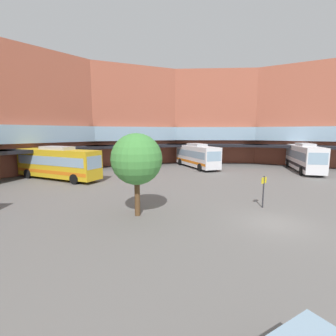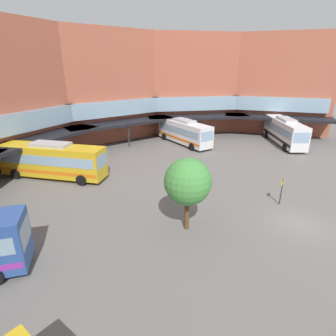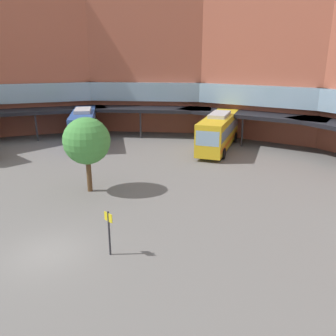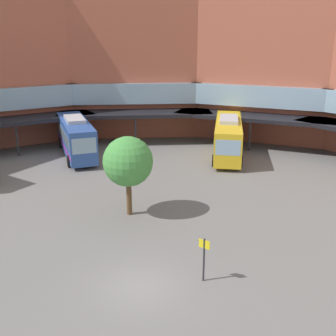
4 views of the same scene
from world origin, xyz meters
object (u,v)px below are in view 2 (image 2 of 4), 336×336
Objects in this scene: plaza_tree at (188,182)px; bus_2 at (284,131)px; bus_0 at (184,132)px; stop_sign_post at (282,189)px; bus_1 at (53,160)px.

bus_2 is at bearing -8.25° from plaza_tree.
bus_0 is 15.27m from bus_2.
plaza_tree is at bearing -34.61° from bus_2.
bus_2 reaches higher than stop_sign_post.
bus_1 is 32.81m from bus_2.
bus_0 reaches higher than stop_sign_post.
bus_0 is 23.46m from plaza_tree.
bus_2 reaches higher than bus_0.
bus_2 is 2.05× the size of plaza_tree.
bus_0 is at bearing 47.21° from stop_sign_post.
stop_sign_post is at bearing -2.73° from bus_1.
plaza_tree is (-2.66, -16.54, 1.81)m from bus_1.
stop_sign_post is at bearing -21.77° from bus_2.
bus_1 is 1.03× the size of bus_2.
bus_2 is 28.53m from plaza_tree.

